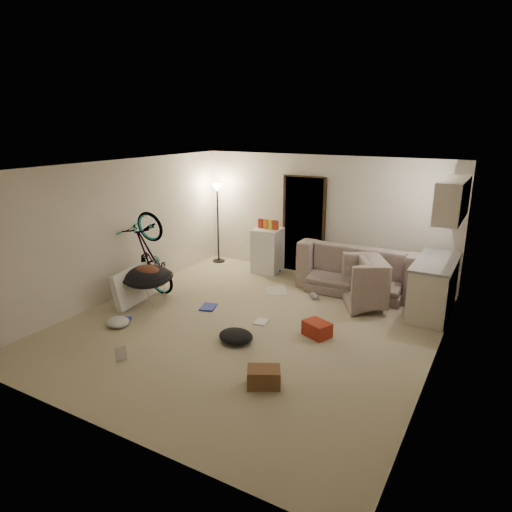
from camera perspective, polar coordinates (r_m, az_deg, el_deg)
The scene contains 36 objects.
floor at distance 7.41m, azimuth -0.72°, elevation -8.68°, with size 5.50×6.00×0.02m, color #B4A98A.
ceiling at distance 6.74m, azimuth -0.80°, elevation 11.13°, with size 5.50×6.00×0.02m, color white.
wall_back at distance 9.62m, azimuth 8.36°, elevation 4.94°, with size 5.50×0.02×2.50m, color silver.
wall_front at distance 4.77m, azimuth -19.50°, elevation -7.79°, with size 5.50×0.02×2.50m, color silver.
wall_left at distance 8.65m, azimuth -16.77°, elevation 3.15°, with size 0.02×6.00×2.50m, color silver.
wall_right at distance 6.12m, azimuth 22.19°, elevation -2.74°, with size 0.02×6.00×2.50m, color silver.
doorway at distance 9.77m, azimuth 6.04°, elevation 3.83°, with size 0.85×0.10×2.04m, color black.
door_trim at distance 9.75m, azimuth 5.97°, elevation 3.80°, with size 0.97×0.04×2.10m, color black.
floor_lamp at distance 10.40m, azimuth -4.84°, elevation 6.23°, with size 0.28×0.28×1.81m.
kitchen_counter at distance 8.30m, azimuth 21.31°, elevation -3.69°, with size 0.60×1.50×0.88m, color beige.
counter_top at distance 8.16m, azimuth 21.64°, elevation -0.65°, with size 0.64×1.54×0.04m, color gray.
kitchen_uppers at distance 7.92m, azimuth 23.37°, elevation 6.50°, with size 0.38×1.40×0.65m, color beige.
sofa at distance 9.01m, azimuth 12.95°, elevation -2.08°, with size 2.32×0.91×0.68m, color #3E463D.
armchair at distance 8.30m, azimuth 15.55°, elevation -4.00°, with size 0.99×0.87×0.64m, color #3E463D.
bicycle at distance 8.73m, azimuth -13.00°, elevation -2.03°, with size 0.57×1.65×0.87m, color black.
book_asset at distance 6.63m, azimuth -17.10°, elevation -12.49°, with size 0.16×0.21×0.02m, color maroon.
mini_fridge at distance 9.82m, azimuth 1.45°, elevation 0.70°, with size 0.56×0.56×0.95m, color white.
snack_box_0 at distance 9.77m, azimuth 0.60°, elevation 3.79°, with size 0.10×0.07×0.30m, color maroon.
snack_box_1 at distance 9.71m, azimuth 1.22°, elevation 3.72°, with size 0.10×0.07×0.30m, color orange.
snack_box_2 at distance 9.65m, azimuth 1.84°, elevation 3.64°, with size 0.10×0.07×0.30m, color gold.
snack_box_3 at distance 9.60m, azimuth 2.48°, elevation 3.56°, with size 0.10×0.07×0.30m, color maroon.
saucer_chair at distance 8.39m, azimuth -13.45°, elevation -3.09°, with size 0.94×0.94×0.67m.
hoodie at distance 8.28m, azimuth -13.42°, elevation -1.91°, with size 0.48×0.40×0.22m, color #552C1D.
sofa_drape at distance 9.25m, azimuth 7.40°, elevation -0.01°, with size 0.56×0.46×0.28m, color black.
tv_box at distance 8.44m, azimuth -15.18°, elevation -3.67°, with size 0.12×0.96×0.63m, color silver.
drink_case_a at distance 5.80m, azimuth 0.98°, elevation -14.89°, with size 0.40×0.29×0.23m, color brown.
drink_case_b at distance 7.06m, azimuth 7.64°, elevation -9.03°, with size 0.39×0.29×0.23m, color maroon.
juicer at distance 5.93m, azimuth 0.30°, elevation -14.42°, with size 0.16×0.16×0.22m.
newspaper at distance 8.85m, azimuth 2.56°, elevation -4.31°, with size 0.39×0.51×0.01m, color #BBB7AC.
book_blue at distance 8.07m, azimuth -5.97°, elevation -6.38°, with size 0.24×0.33×0.03m, color #2E3EA7.
book_white at distance 7.48m, azimuth 0.65°, elevation -8.23°, with size 0.20×0.26×0.02m, color silver.
shoe_0 at distance 9.85m, azimuth 2.44°, elevation -1.87°, with size 0.24×0.10×0.09m, color #2E3EA7.
shoe_1 at distance 8.49m, azimuth 7.28°, elevation -4.98°, with size 0.29×0.12×0.11m, color slate.
shoe_2 at distance 7.75m, azimuth -15.99°, elevation -7.69°, with size 0.26×0.11×0.10m, color #2E3EA7.
clothes_lump_a at distance 6.85m, azimuth -2.52°, elevation -9.97°, with size 0.53×0.46×0.17m, color black.
clothes_lump_c at distance 7.67m, azimuth -16.86°, elevation -7.90°, with size 0.40×0.35×0.13m, color silver.
Camera 1 is at (3.39, -5.79, 3.12)m, focal length 32.00 mm.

